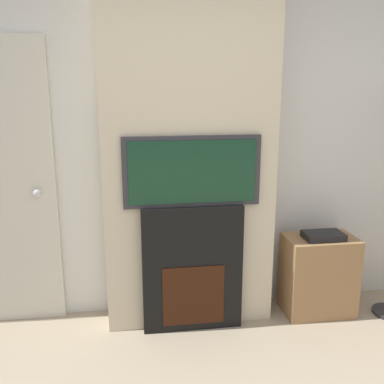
% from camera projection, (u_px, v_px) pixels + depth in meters
% --- Properties ---
extents(wall_back, '(6.00, 0.06, 2.70)m').
position_uv_depth(wall_back, '(185.00, 137.00, 3.16)').
color(wall_back, silver).
rests_on(wall_back, ground_plane).
extents(chimney_breast, '(1.20, 0.32, 2.70)m').
position_uv_depth(chimney_breast, '(189.00, 140.00, 2.98)').
color(chimney_breast, beige).
rests_on(chimney_breast, ground_plane).
extents(fireplace, '(0.71, 0.15, 0.92)m').
position_uv_depth(fireplace, '(192.00, 268.00, 3.04)').
color(fireplace, black).
rests_on(fireplace, ground_plane).
extents(television, '(0.93, 0.07, 0.48)m').
position_uv_depth(television, '(192.00, 171.00, 2.87)').
color(television, '#2D2D33').
rests_on(television, fireplace).
extents(media_stand, '(0.53, 0.33, 0.66)m').
position_uv_depth(media_stand, '(318.00, 274.00, 3.28)').
color(media_stand, '#997047').
rests_on(media_stand, ground_plane).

